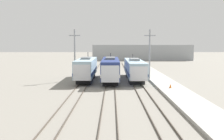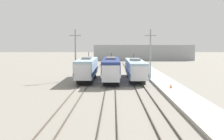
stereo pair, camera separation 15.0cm
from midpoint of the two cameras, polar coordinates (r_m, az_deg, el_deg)
name	(u,v)px [view 1 (the left image)]	position (r m, az deg, el deg)	size (l,w,h in m)	color
ground_plane	(111,88)	(47.11, -0.32, -3.26)	(400.00, 400.00, 0.00)	gray
rail_pair_far_left	(82,87)	(47.34, -5.63, -3.15)	(1.51, 120.00, 0.15)	#4C4238
rail_pair_center	(111,87)	(47.10, -0.32, -3.17)	(1.51, 120.00, 0.15)	#4C4238
rail_pair_far_right	(140,87)	(47.27, 5.00, -3.16)	(1.51, 120.00, 0.15)	#4C4238
locomotive_far_left	(87,69)	(56.22, -4.71, 0.27)	(2.99, 17.43, 5.01)	#232326
locomotive_center	(111,69)	(55.18, -0.25, 0.21)	(2.96, 20.02, 4.89)	black
locomotive_far_right	(135,69)	(56.96, 4.16, 0.20)	(2.96, 19.87, 4.62)	#232326
catenary_tower_left	(75,54)	(56.48, -6.80, 2.98)	(2.05, 0.27, 9.19)	gray
catenary_tower_right	(150,54)	(56.47, 6.93, 2.98)	(2.05, 0.27, 9.19)	gray
platform	(170,87)	(47.86, 10.45, -3.00)	(4.00, 120.00, 0.35)	#A8A59E
traffic_cone	(171,86)	(45.14, 10.64, -2.87)	(0.33, 0.33, 0.60)	orange
depot_building	(142,52)	(127.16, 5.56, 3.22)	(39.51, 10.11, 6.22)	#9EA3A8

